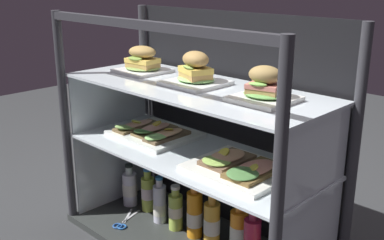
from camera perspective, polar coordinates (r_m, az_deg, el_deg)
case_frame at (r=1.85m, az=2.51°, el=-0.44°), size 1.12×0.48×0.94m
riser_lower_tier at (r=1.89m, az=0.00°, el=-9.61°), size 1.05×0.41×0.38m
shelf_lower_glass at (r=1.81m, az=0.00°, el=-4.15°), size 1.07×0.42×0.01m
riser_upper_tier at (r=1.76m, az=0.00°, el=-0.16°), size 1.05×0.41×0.25m
shelf_upper_glass at (r=1.73m, az=0.00°, el=4.03°), size 1.07×0.42×0.01m
plated_roll_sandwich_near_left_corner at (r=1.97m, az=-6.05°, el=7.03°), size 0.19×0.19×0.11m
plated_roll_sandwich_mid_left at (r=1.73m, az=0.43°, el=5.80°), size 0.21×0.21×0.13m
plated_roll_sandwich_far_right at (r=1.52m, az=8.80°, el=3.78°), size 0.19×0.19×0.12m
open_sandwich_tray_mid_right at (r=1.98m, az=-4.82°, el=-1.48°), size 0.34×0.28×0.06m
open_sandwich_tray_near_left_corner at (r=1.63m, az=5.75°, el=-5.71°), size 0.34×0.28×0.07m
juice_bottle_front_fourth at (r=2.24m, az=-7.59°, el=-8.21°), size 0.07×0.07×0.20m
juice_bottle_front_right_end at (r=2.18m, az=-5.38°, el=-8.76°), size 0.06×0.06×0.21m
juice_bottle_near_post at (r=2.08m, az=-3.95°, el=-10.15°), size 0.06×0.06×0.21m
juice_bottle_front_middle at (r=2.02m, az=-2.01°, el=-10.93°), size 0.06×0.06×0.20m
juice_bottle_tucked_behind at (r=1.96m, az=0.33°, el=-11.39°), size 0.07×0.07×0.25m
juice_bottle_front_second at (r=1.90m, az=2.44°, el=-12.48°), size 0.07×0.07×0.25m
juice_bottle_back_left at (r=1.85m, az=5.72°, el=-13.51°), size 0.07×0.07×0.23m
kitchen_scissors at (r=2.11m, az=-8.50°, el=-12.39°), size 0.13×0.18×0.01m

